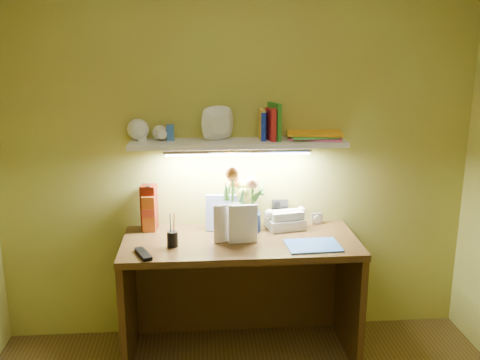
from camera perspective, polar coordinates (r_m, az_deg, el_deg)
name	(u,v)px	position (r m, az deg, el deg)	size (l,w,h in m)	color
desk	(240,297)	(3.35, 0.05, -12.38)	(1.40, 0.60, 0.75)	#3D2710
flower_bouquet	(243,200)	(3.29, 0.30, -2.10)	(0.25, 0.25, 0.40)	#0D1934
telephone	(285,218)	(3.38, 4.85, -4.07)	(0.22, 0.17, 0.13)	beige
desk_clock	(317,218)	(3.49, 8.17, -4.06)	(0.07, 0.04, 0.07)	#B8B8BD
whisky_bottle	(149,209)	(3.34, -9.70, -3.02)	(0.08, 0.08, 0.29)	#9F4512
whisky_box	(149,207)	(3.37, -9.66, -2.90)	(0.09, 0.09, 0.28)	#541106
pen_cup	(172,234)	(3.09, -7.24, -5.70)	(0.06, 0.06, 0.15)	black
art_card	(224,213)	(3.32, -1.71, -3.51)	(0.22, 0.04, 0.22)	white
tv_remote	(143,254)	(3.01, -10.28, -7.75)	(0.05, 0.18, 0.02)	black
blue_folder	(313,245)	(3.12, 7.80, -6.93)	(0.30, 0.22, 0.01)	blue
desk_book_a	(214,225)	(3.10, -2.83, -4.79)	(0.17, 0.02, 0.23)	silver
desk_book_b	(229,225)	(3.10, -1.22, -4.79)	(0.17, 0.02, 0.23)	white
wall_shelf	(240,137)	(3.22, -0.01, 4.59)	(1.32, 0.34, 0.25)	white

